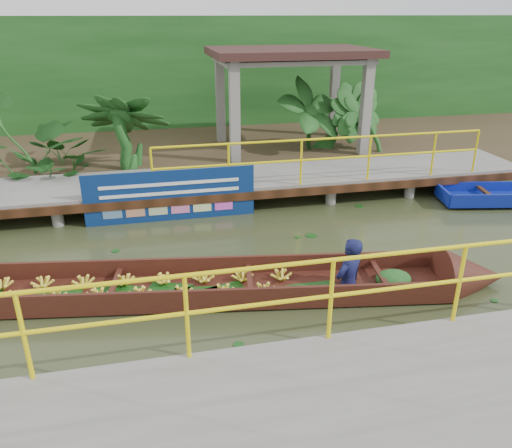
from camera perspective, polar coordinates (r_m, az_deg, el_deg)
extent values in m
plane|color=#2B3319|center=(8.64, -4.06, -5.35)|extent=(80.00, 80.00, 0.00)
cube|color=#352B1A|center=(15.56, -8.36, 8.39)|extent=(30.00, 8.00, 0.45)
cube|color=slate|center=(11.65, -6.77, 4.89)|extent=(16.00, 2.00, 0.15)
cube|color=black|center=(10.74, -6.16, 2.86)|extent=(16.00, 0.12, 0.18)
cylinder|color=yellow|center=(11.07, 8.02, 9.64)|extent=(7.50, 0.05, 0.05)
cylinder|color=yellow|center=(11.18, 7.89, 7.39)|extent=(7.50, 0.05, 0.05)
cylinder|color=yellow|center=(11.19, 7.88, 7.15)|extent=(0.05, 0.05, 1.00)
cylinder|color=slate|center=(11.33, -26.74, 0.45)|extent=(0.24, 0.24, 0.55)
cylinder|color=slate|center=(12.80, -25.23, 3.14)|extent=(0.24, 0.24, 0.55)
cylinder|color=slate|center=(10.98, -16.65, 1.35)|extent=(0.24, 0.24, 0.55)
cylinder|color=slate|center=(12.49, -16.29, 4.00)|extent=(0.24, 0.24, 0.55)
cylinder|color=slate|center=(10.99, -6.24, 2.24)|extent=(0.24, 0.24, 0.55)
cylinder|color=slate|center=(12.50, -7.12, 4.78)|extent=(0.24, 0.24, 0.55)
cylinder|color=slate|center=(11.36, 3.83, 3.02)|extent=(0.24, 0.24, 0.55)
cylinder|color=slate|center=(12.82, 1.84, 5.42)|extent=(0.24, 0.24, 0.55)
cylinder|color=slate|center=(12.05, 13.02, 3.66)|extent=(0.24, 0.24, 0.55)
cylinder|color=slate|center=(13.44, 10.18, 5.90)|extent=(0.24, 0.24, 0.55)
cylinder|color=slate|center=(13.02, 21.04, 4.14)|extent=(0.24, 0.24, 0.55)
cylinder|color=slate|center=(14.31, 17.65, 6.22)|extent=(0.24, 0.24, 0.55)
cylinder|color=slate|center=(10.99, -6.24, 2.24)|extent=(0.24, 0.24, 0.55)
cube|color=slate|center=(5.46, 14.66, -22.07)|extent=(18.00, 2.40, 0.70)
cylinder|color=yellow|center=(5.51, 10.81, -3.84)|extent=(10.00, 0.05, 0.05)
cylinder|color=yellow|center=(5.72, 10.47, -7.86)|extent=(10.00, 0.05, 0.05)
cylinder|color=yellow|center=(5.75, 10.44, -8.29)|extent=(0.05, 0.05, 1.00)
cube|color=slate|center=(13.07, -2.44, 12.00)|extent=(0.25, 0.25, 2.80)
cube|color=slate|center=(14.15, 12.41, 12.35)|extent=(0.25, 0.25, 2.80)
cube|color=slate|center=(15.40, -4.09, 13.65)|extent=(0.25, 0.25, 2.80)
cube|color=slate|center=(16.32, 8.89, 13.98)|extent=(0.25, 0.25, 2.80)
cube|color=slate|center=(14.46, 3.97, 18.24)|extent=(4.00, 2.60, 0.12)
cube|color=#341C1A|center=(14.45, 3.99, 19.03)|extent=(4.40, 3.00, 0.20)
cube|color=#164516|center=(17.69, -9.41, 15.94)|extent=(30.00, 0.80, 4.00)
cube|color=#34130E|center=(7.97, -8.33, -7.66)|extent=(8.45, 2.32, 0.06)
cube|color=#34130E|center=(8.36, -8.14, -4.96)|extent=(8.30, 1.35, 0.36)
cube|color=#34130E|center=(7.45, -8.68, -8.74)|extent=(8.30, 1.35, 0.36)
cone|color=#34130E|center=(8.84, 23.52, -5.62)|extent=(1.19, 1.16, 1.01)
ellipsoid|color=#164516|center=(8.32, 15.43, -6.07)|extent=(0.65, 0.55, 0.27)
imported|color=#11143E|center=(7.80, 10.88, -1.71)|extent=(0.69, 0.62, 1.60)
cube|color=navy|center=(12.98, 26.69, 2.58)|extent=(3.13, 1.47, 0.10)
cube|color=navy|center=(13.33, 25.94, 3.75)|extent=(2.97, 0.65, 0.30)
cube|color=navy|center=(12.31, 20.57, 3.17)|extent=(0.23, 0.90, 0.30)
cube|color=black|center=(12.71, 24.81, 3.28)|extent=(0.27, 0.91, 0.05)
cube|color=navy|center=(10.63, -9.70, 3.20)|extent=(3.55, 0.03, 1.11)
cube|color=white|center=(10.52, -9.79, 4.54)|extent=(2.89, 0.01, 0.07)
cube|color=white|center=(10.59, -9.71, 3.52)|extent=(2.89, 0.01, 0.07)
imported|color=#164516|center=(13.37, -23.08, 9.00)|extent=(1.31, 1.31, 1.64)
imported|color=#164516|center=(13.15, -14.41, 9.90)|extent=(1.31, 1.31, 1.64)
imported|color=#164516|center=(13.91, 6.97, 11.14)|extent=(1.31, 1.31, 1.64)
imported|color=#164516|center=(14.47, 12.70, 11.22)|extent=(1.31, 1.31, 1.64)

